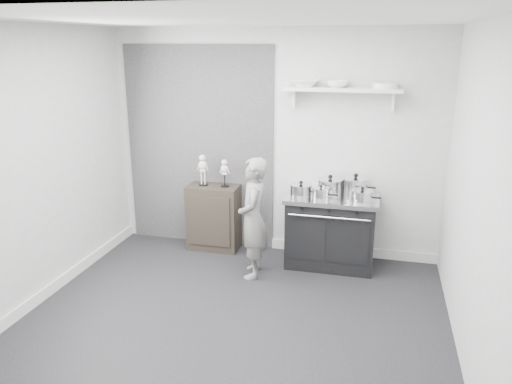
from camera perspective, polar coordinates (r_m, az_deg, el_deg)
ground at (r=4.88m, az=-2.70°, el=-14.37°), size 4.00×4.00×0.00m
room_shell at (r=4.44m, az=-3.54°, el=5.24°), size 4.02×3.62×2.71m
wall_shelf at (r=5.71m, az=9.87°, el=11.37°), size 1.30×0.26×0.24m
stove at (r=5.88m, az=8.54°, el=-4.34°), size 1.05×0.66×0.84m
side_cabinet at (r=6.30m, az=-4.81°, el=-2.88°), size 0.63×0.37×0.82m
child at (r=5.46m, az=-0.34°, el=-3.01°), size 0.41×0.54×1.35m
pot_front_left at (r=5.67m, az=5.16°, el=0.20°), size 0.34×0.25×0.18m
pot_back_left at (r=5.82m, az=8.45°, el=0.69°), size 0.38×0.30×0.22m
pot_back_right at (r=5.82m, az=11.28°, el=0.69°), size 0.38×0.29×0.25m
pot_front_right at (r=5.56m, az=12.03°, el=-0.46°), size 0.32×0.23×0.18m
pot_front_center at (r=5.59m, az=7.44°, el=-0.15°), size 0.28×0.19×0.16m
skeleton_full at (r=6.16m, az=-6.10°, el=2.79°), size 0.12×0.08×0.45m
skeleton_torso at (r=6.07m, az=-3.61°, el=2.39°), size 0.11×0.07×0.39m
bowl_large at (r=5.74m, az=5.62°, el=12.26°), size 0.31×0.31×0.08m
bowl_small at (r=5.70m, az=9.28°, el=12.09°), size 0.24×0.24×0.08m
plate_stack at (r=5.68m, az=14.55°, el=11.68°), size 0.27×0.27×0.06m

